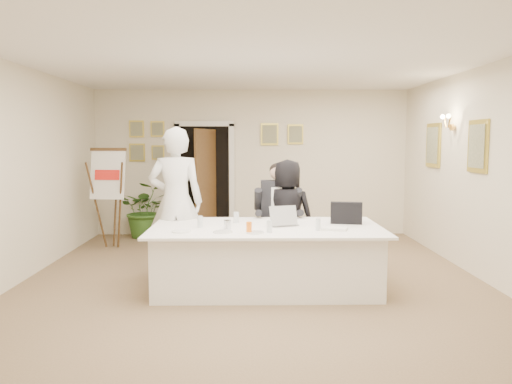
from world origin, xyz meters
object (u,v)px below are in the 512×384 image
object	(u,v)px
standing_woman	(287,214)
laptop_bag	(346,213)
potted_palm	(146,209)
steel_jug	(227,225)
conference_table	(266,257)
standing_man	(176,202)
laptop	(283,214)
oj_glass	(249,228)
flip_chart	(111,203)
seated_man	(278,215)
paper_stack	(334,228)

from	to	relation	value
standing_woman	laptop_bag	xyz separation A→B (m)	(0.68, -0.85, 0.13)
potted_palm	steel_jug	xyz separation A→B (m)	(1.69, -3.53, 0.30)
conference_table	standing_man	size ratio (longest dim) A/B	1.41
standing_woman	laptop	size ratio (longest dim) A/B	4.29
conference_table	oj_glass	size ratio (longest dim) A/B	21.69
conference_table	flip_chart	size ratio (longest dim) A/B	1.69
conference_table	laptop	bearing A→B (deg)	24.25
flip_chart	laptop_bag	distance (m)	4.19
conference_table	standing_woman	bearing A→B (deg)	71.72
flip_chart	oj_glass	xyz separation A→B (m)	(2.34, -2.82, 0.07)
seated_man	steel_jug	world-z (taller)	seated_man
seated_man	standing_woman	xyz separation A→B (m)	(0.14, -0.03, 0.02)
conference_table	potted_palm	bearing A→B (deg)	122.97
seated_man	steel_jug	size ratio (longest dim) A/B	13.87
paper_stack	steel_jug	size ratio (longest dim) A/B	2.80
conference_table	seated_man	distance (m)	1.14
seated_man	potted_palm	world-z (taller)	seated_man
flip_chart	potted_palm	xyz separation A→B (m)	(0.39, 0.97, -0.24)
seated_man	standing_woman	distance (m)	0.14
standing_woman	potted_palm	size ratio (longest dim) A/B	1.46
seated_man	potted_palm	xyz separation A→B (m)	(-2.36, 2.27, -0.23)
seated_man	laptop_bag	bearing A→B (deg)	-53.34
standing_man	paper_stack	distance (m)	2.18
conference_table	potted_palm	distance (m)	3.97
standing_woman	laptop	distance (m)	0.95
flip_chart	standing_man	world-z (taller)	standing_man
conference_table	standing_man	xyz separation A→B (m)	(-1.19, 0.63, 0.61)
flip_chart	laptop_bag	xyz separation A→B (m)	(3.57, -2.18, 0.14)
seated_man	standing_woman	world-z (taller)	standing_woman
conference_table	steel_jug	bearing A→B (deg)	-156.46
flip_chart	standing_man	distance (m)	2.21
standing_man	steel_jug	size ratio (longest dim) A/B	18.21
conference_table	standing_woman	xyz separation A→B (m)	(0.34, 1.03, 0.39)
standing_man	paper_stack	xyz separation A→B (m)	(1.99, -0.88, -0.21)
potted_palm	oj_glass	xyz separation A→B (m)	(1.95, -3.79, 0.31)
standing_man	potted_palm	distance (m)	2.91
standing_woman	steel_jug	xyz separation A→B (m)	(-0.81, -1.23, 0.05)
standing_woman	paper_stack	world-z (taller)	standing_woman
laptop_bag	conference_table	bearing A→B (deg)	-158.70
laptop_bag	standing_man	bearing A→B (deg)	179.83
seated_man	standing_man	size ratio (longest dim) A/B	0.76
standing_woman	steel_jug	distance (m)	1.48
conference_table	standing_woman	size ratio (longest dim) A/B	1.81
flip_chart	standing_woman	bearing A→B (deg)	-24.74
conference_table	laptop	world-z (taller)	laptop
laptop_bag	standing_woman	bearing A→B (deg)	139.99
seated_man	flip_chart	bearing A→B (deg)	148.63
oj_glass	steel_jug	size ratio (longest dim) A/B	1.18
seated_man	oj_glass	size ratio (longest dim) A/B	11.74
laptop	seated_man	bearing A→B (deg)	72.19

